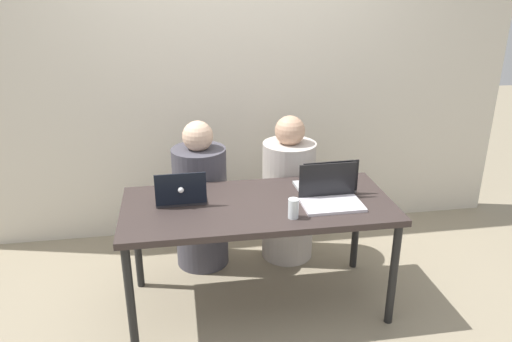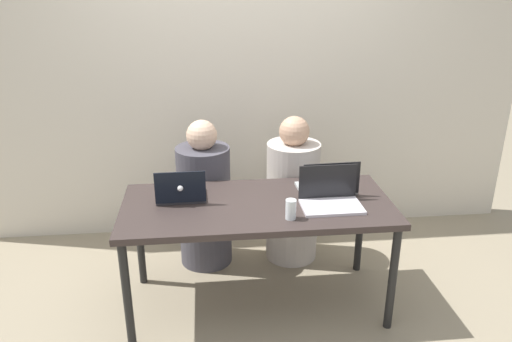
{
  "view_description": "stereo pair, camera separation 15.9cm",
  "coord_description": "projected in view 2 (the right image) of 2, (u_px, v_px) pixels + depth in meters",
  "views": [
    {
      "loc": [
        -0.46,
        -2.71,
        2.03
      ],
      "look_at": [
        0.0,
        0.07,
        0.91
      ],
      "focal_mm": 35.0,
      "sensor_mm": 36.0,
      "label": 1
    },
    {
      "loc": [
        -0.3,
        -2.73,
        2.03
      ],
      "look_at": [
        0.0,
        0.07,
        0.91
      ],
      "focal_mm": 35.0,
      "sensor_mm": 36.0,
      "label": 2
    }
  ],
  "objects": [
    {
      "name": "laptop_back_left",
      "position": [
        181.0,
        193.0,
        3.05
      ],
      "size": [
        0.31,
        0.25,
        0.21
      ],
      "rotation": [
        0.0,
        0.0,
        3.16
      ],
      "color": "#39383F",
      "rests_on": "desk"
    },
    {
      "name": "water_glass_right",
      "position": [
        291.0,
        211.0,
        2.82
      ],
      "size": [
        0.06,
        0.06,
        0.12
      ],
      "color": "white",
      "rests_on": "desk"
    },
    {
      "name": "back_wall",
      "position": [
        242.0,
        80.0,
        3.89
      ],
      "size": [
        4.5,
        0.1,
        2.5
      ],
      "primitive_type": "cube",
      "color": "beige",
      "rests_on": "ground"
    },
    {
      "name": "person_on_right",
      "position": [
        292.0,
        197.0,
        3.68
      ],
      "size": [
        0.45,
        0.45,
        1.1
      ],
      "rotation": [
        0.0,
        0.0,
        3.34
      ],
      "color": "#BEB4AB",
      "rests_on": "ground"
    },
    {
      "name": "ground_plane",
      "position": [
        257.0,
        302.0,
        3.3
      ],
      "size": [
        12.0,
        12.0,
        0.0
      ],
      "primitive_type": "plane",
      "color": "gray"
    },
    {
      "name": "desk",
      "position": [
        257.0,
        213.0,
        3.06
      ],
      "size": [
        1.64,
        0.75,
        0.73
      ],
      "color": "#352B28",
      "rests_on": "ground"
    },
    {
      "name": "laptop_front_right",
      "position": [
        330.0,
        197.0,
        2.99
      ],
      "size": [
        0.36,
        0.27,
        0.23
      ],
      "rotation": [
        0.0,
        0.0,
        0.01
      ],
      "color": "silver",
      "rests_on": "desk"
    },
    {
      "name": "laptop_back_right",
      "position": [
        328.0,
        185.0,
        3.17
      ],
      "size": [
        0.37,
        0.27,
        0.22
      ],
      "rotation": [
        0.0,
        0.0,
        3.18
      ],
      "color": "#AFB6B6",
      "rests_on": "desk"
    },
    {
      "name": "person_on_left",
      "position": [
        205.0,
        201.0,
        3.62
      ],
      "size": [
        0.43,
        0.43,
        1.1
      ],
      "rotation": [
        0.0,
        0.0,
        3.27
      ],
      "color": "#46444D",
      "rests_on": "ground"
    }
  ]
}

